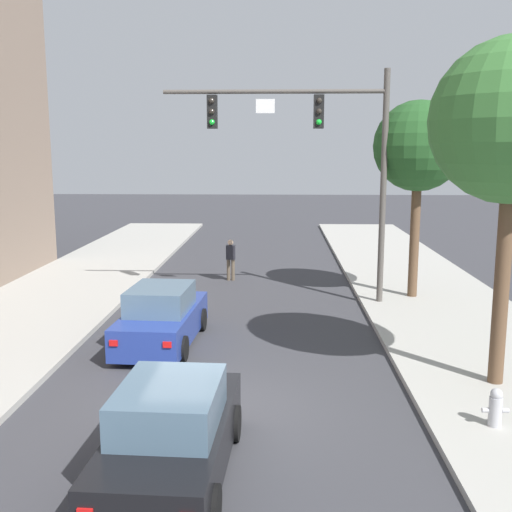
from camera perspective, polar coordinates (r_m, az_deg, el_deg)
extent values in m
plane|color=#38383D|center=(12.48, -3.76, -14.31)|extent=(120.00, 120.00, 0.00)
cylinder|color=#514C47|center=(20.17, 11.85, 6.23)|extent=(0.20, 0.20, 7.50)
cylinder|color=#514C47|center=(19.93, 1.73, 15.17)|extent=(7.08, 0.14, 0.14)
cube|color=black|center=(19.93, 5.91, 13.32)|extent=(0.32, 0.28, 1.05)
sphere|color=#2D2823|center=(19.80, 5.95, 14.30)|extent=(0.18, 0.18, 0.18)
sphere|color=#2D2823|center=(19.78, 5.94, 13.35)|extent=(0.18, 0.18, 0.18)
sphere|color=green|center=(19.76, 5.92, 12.39)|extent=(0.18, 0.18, 0.18)
cube|color=black|center=(20.00, -4.13, 13.34)|extent=(0.32, 0.28, 1.05)
sphere|color=#2D2823|center=(19.87, -4.19, 14.31)|extent=(0.18, 0.18, 0.18)
sphere|color=#2D2823|center=(19.85, -4.18, 13.36)|extent=(0.18, 0.18, 0.18)
sphere|color=green|center=(19.83, -4.16, 12.41)|extent=(0.18, 0.18, 0.18)
cube|color=white|center=(19.88, 0.88, 13.89)|extent=(0.60, 0.03, 0.44)
cube|color=navy|center=(16.48, -8.76, -6.27)|extent=(1.93, 4.29, 0.80)
cube|color=slate|center=(16.15, -8.96, -3.96)|extent=(1.61, 2.08, 0.64)
cylinder|color=black|center=(17.96, -10.25, -5.76)|extent=(0.26, 0.65, 0.64)
cylinder|color=black|center=(17.60, -5.15, -5.96)|extent=(0.26, 0.65, 0.64)
cylinder|color=black|center=(15.57, -12.82, -8.29)|extent=(0.26, 0.65, 0.64)
cylinder|color=black|center=(15.16, -6.94, -8.62)|extent=(0.26, 0.65, 0.64)
cube|color=red|center=(14.67, -13.23, -7.97)|extent=(0.20, 0.05, 0.14)
cube|color=red|center=(14.33, -8.34, -8.24)|extent=(0.20, 0.05, 0.14)
cube|color=black|center=(10.08, -7.81, -17.05)|extent=(1.88, 4.27, 0.80)
cube|color=slate|center=(9.65, -8.11, -13.63)|extent=(1.59, 2.06, 0.64)
cylinder|color=black|center=(11.51, -10.41, -14.90)|extent=(0.25, 0.65, 0.64)
cylinder|color=black|center=(11.22, -2.12, -15.41)|extent=(0.25, 0.65, 0.64)
cylinder|color=black|center=(9.31, -14.84, -21.44)|extent=(0.25, 0.65, 0.64)
cylinder|color=black|center=(8.95, -4.23, -22.50)|extent=(0.25, 0.65, 0.64)
cylinder|color=brown|center=(24.19, -2.59, -1.30)|extent=(0.14, 0.14, 0.85)
cylinder|color=brown|center=(24.18, -2.17, -1.30)|extent=(0.14, 0.14, 0.85)
cube|color=#26262D|center=(24.06, -2.39, 0.35)|extent=(0.36, 0.22, 0.56)
sphere|color=beige|center=(23.99, -2.40, 1.29)|extent=(0.22, 0.22, 0.22)
cylinder|color=#B2B2B7|center=(12.20, 21.54, -13.43)|extent=(0.24, 0.24, 0.55)
sphere|color=#B2B2B7|center=(12.08, 21.64, -11.97)|extent=(0.22, 0.22, 0.22)
cylinder|color=#B2B2B7|center=(12.13, 20.72, -13.37)|extent=(0.12, 0.09, 0.09)
cylinder|color=#B2B2B7|center=(12.25, 22.36, -13.25)|extent=(0.12, 0.09, 0.09)
cylinder|color=brown|center=(13.85, 22.06, -2.60)|extent=(0.32, 0.32, 4.28)
cylinder|color=brown|center=(21.35, 14.65, 1.56)|extent=(0.32, 0.32, 3.98)
sphere|color=#235123|center=(21.14, 15.02, 9.95)|extent=(3.01, 3.01, 3.01)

